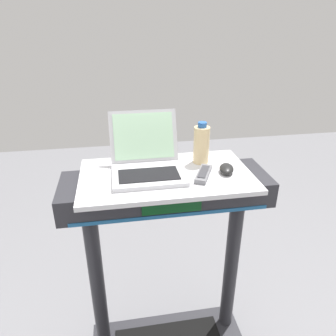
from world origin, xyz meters
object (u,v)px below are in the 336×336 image
(laptop, at_px, (147,161))
(computer_mouse, at_px, (227,169))
(tv_remote, at_px, (203,174))
(water_bottle, at_px, (201,144))

(laptop, relative_size, computer_mouse, 3.23)
(laptop, distance_m, computer_mouse, 0.34)
(tv_remote, bearing_deg, computer_mouse, 9.55)
(laptop, distance_m, water_bottle, 0.26)
(water_bottle, bearing_deg, computer_mouse, -57.00)
(water_bottle, distance_m, tv_remote, 0.16)
(laptop, xyz_separation_m, computer_mouse, (0.33, -0.06, -0.03))
(water_bottle, xyz_separation_m, tv_remote, (-0.03, -0.14, -0.08))
(laptop, bearing_deg, water_bottle, 10.78)
(water_bottle, bearing_deg, tv_remote, -100.31)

